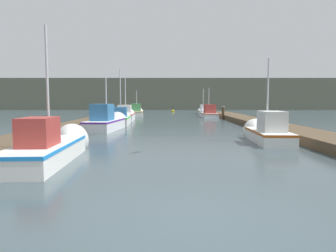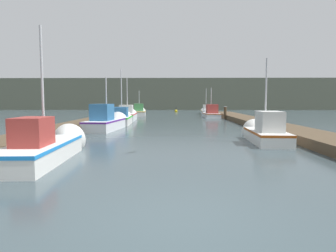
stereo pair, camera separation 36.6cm
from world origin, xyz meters
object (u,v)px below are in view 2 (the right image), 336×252
Objects in this scene: fishing_boat_0 at (46,146)px; fishing_boat_1 at (264,132)px; fishing_boat_7 at (206,111)px; mooring_piling_0 at (225,113)px; fishing_boat_3 at (122,118)px; fishing_boat_5 at (211,113)px; channel_buoy at (176,111)px; fishing_boat_2 at (107,122)px; mooring_piling_1 at (137,109)px; fishing_boat_6 at (139,112)px; fishing_boat_4 at (128,115)px.

fishing_boat_1 is at bearing 24.32° from fishing_boat_0.
fishing_boat_7 reaches higher than mooring_piling_0.
fishing_boat_3 reaches higher than fishing_boat_5.
fishing_boat_2 is at bearing -99.34° from channel_buoy.
mooring_piling_1 is at bearing 127.71° from mooring_piling_0.
fishing_boat_5 is at bearing -30.57° from fishing_boat_6.
channel_buoy is (-4.89, 18.72, -0.52)m from mooring_piling_0.
fishing_boat_3 is at bearing -100.55° from channel_buoy.
fishing_boat_0 is 0.96× the size of fishing_boat_7.
fishing_boat_6 is (0.10, 9.27, -0.03)m from fishing_boat_4.
fishing_boat_0 is 4.13× the size of mooring_piling_0.
fishing_boat_6 is at bearing 88.30° from fishing_boat_3.
fishing_boat_7 is at bearing 73.09° from fishing_boat_2.
fishing_boat_3 is at bearing -89.08° from fishing_boat_4.
fishing_boat_5 is (8.49, 24.51, -0.00)m from fishing_boat_0.
fishing_boat_0 reaches higher than channel_buoy.
fishing_boat_7 is at bearing 61.47° from fishing_boat_3.
fishing_boat_1 is at bearing -91.36° from fishing_boat_5.
fishing_boat_2 is (-0.21, 10.11, 0.10)m from fishing_boat_0.
fishing_boat_2 is at bearing -91.90° from fishing_boat_4.
fishing_boat_7 is (9.11, 13.20, -0.09)m from fishing_boat_4.
fishing_boat_3 is at bearing -146.22° from mooring_piling_0.
mooring_piling_1 is (-0.94, 24.82, 0.14)m from fishing_boat_2.
fishing_boat_4 is (-8.84, 15.05, 0.03)m from fishing_boat_1.
channel_buoy is at bearing 80.29° from fishing_boat_0.
fishing_boat_1 reaches higher than channel_buoy.
fishing_boat_4 is 9.97m from mooring_piling_0.
fishing_boat_7 is (8.84, 32.67, -0.04)m from fishing_boat_0.
fishing_boat_2 reaches higher than fishing_boat_6.
channel_buoy is at bearing 77.08° from fishing_boat_3.
fishing_boat_1 is 0.83× the size of fishing_boat_7.
mooring_piling_1 reaches higher than mooring_piling_0.
fishing_boat_1 reaches higher than mooring_piling_1.
fishing_boat_3 reaches higher than fishing_boat_7.
fishing_boat_4 reaches higher than fishing_boat_2.
fishing_boat_0 reaches higher than fishing_boat_6.
fishing_boat_4 is 0.78× the size of fishing_boat_6.
fishing_boat_0 is at bearing -102.32° from fishing_boat_7.
fishing_boat_4 reaches higher than fishing_boat_1.
fishing_boat_3 is (0.21, 4.57, -0.06)m from fishing_boat_2.
mooring_piling_0 is at bearing 89.73° from fishing_boat_1.
fishing_boat_4 is 10.11m from fishing_boat_5.
fishing_boat_2 is (-8.77, 5.69, 0.07)m from fishing_boat_1.
mooring_piling_1 is at bearing -140.11° from channel_buoy.
mooring_piling_1 is at bearing 90.87° from fishing_boat_3.
fishing_boat_5 is (-0.07, 20.09, -0.03)m from fishing_boat_1.
fishing_boat_2 is at bearing -94.67° from fishing_boat_6.
fishing_boat_4 is 1.08× the size of fishing_boat_5.
fishing_boat_4 reaches higher than mooring_piling_1.
fishing_boat_5 is at bearing 93.37° from fishing_boat_1.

